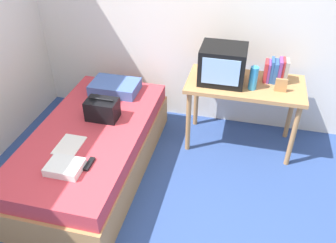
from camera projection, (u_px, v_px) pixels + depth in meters
wall_back at (208, 10)px, 3.66m from camera, size 5.20×0.10×2.60m
bed at (93, 150)px, 3.46m from camera, size 1.00×2.00×0.50m
desk at (244, 91)px, 3.58m from camera, size 1.16×0.60×0.75m
tv at (223, 64)px, 3.45m from camera, size 0.44×0.39×0.36m
water_bottle at (253, 78)px, 3.35m from camera, size 0.08×0.08×0.23m
book_row at (276, 71)px, 3.49m from camera, size 0.22×0.16×0.24m
picture_frame at (281, 85)px, 3.34m from camera, size 0.11×0.02×0.13m
pillow at (115, 87)px, 3.84m from camera, size 0.51×0.35×0.11m
handbag at (102, 109)px, 3.40m from camera, size 0.30×0.20×0.22m
magazine at (69, 145)px, 3.11m from camera, size 0.21×0.29×0.01m
remote_dark at (89, 164)px, 2.90m from camera, size 0.04×0.16×0.02m
folded_towel at (65, 167)px, 2.83m from camera, size 0.28×0.22×0.07m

